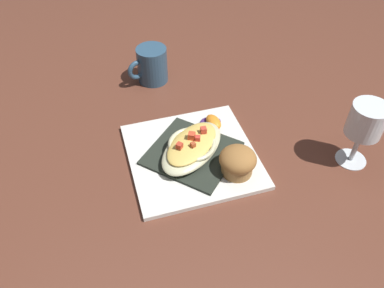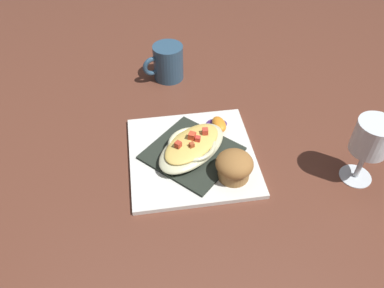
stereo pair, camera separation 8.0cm
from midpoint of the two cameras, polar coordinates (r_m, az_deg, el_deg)
name	(u,v)px [view 1 (the left image)]	position (r m, az deg, el deg)	size (l,w,h in m)	color
ground_plane	(192,157)	(0.83, -2.76, -2.11)	(2.60, 2.60, 0.00)	brown
square_plate	(192,156)	(0.83, -2.77, -1.87)	(0.26, 0.26, 0.01)	white
folded_napkin	(192,153)	(0.82, -2.79, -1.48)	(0.16, 0.17, 0.01)	#272D25
gratin_dish	(192,146)	(0.80, -2.84, -0.42)	(0.18, 0.20, 0.05)	beige
muffin	(238,161)	(0.77, 3.74, -2.72)	(0.07, 0.07, 0.06)	#9F703C
orange_garnish	(213,122)	(0.88, 0.46, 3.12)	(0.05, 0.06, 0.02)	#48296B
coffee_mug	(152,67)	(1.03, -8.17, 11.03)	(0.10, 0.08, 0.09)	#30506B
stemmed_glass	(365,124)	(0.81, 21.50, 2.67)	(0.07, 0.07, 0.14)	white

